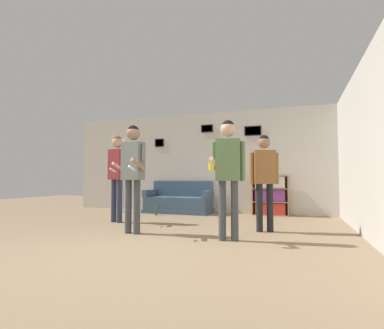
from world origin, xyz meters
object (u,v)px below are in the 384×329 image
object	(u,v)px
person_player_foreground_center	(133,166)
drinking_cup	(274,173)
person_watcher_holding_cup	(228,165)
person_spectator_near_bookshelf	(264,172)
bottle_on_floor	(156,211)
couch	(179,202)
person_player_foreground_left	(117,168)
floor_lamp	(124,158)
bookshelf	(270,195)

from	to	relation	value
person_player_foreground_center	drinking_cup	bearing A→B (deg)	57.69
person_watcher_holding_cup	person_spectator_near_bookshelf	distance (m)	1.02
person_watcher_holding_cup	bottle_on_floor	world-z (taller)	person_watcher_holding_cup
couch	person_spectator_near_bookshelf	distance (m)	3.34
person_spectator_near_bookshelf	bottle_on_floor	size ratio (longest dim) A/B	6.06
person_watcher_holding_cup	couch	bearing A→B (deg)	123.11
person_player_foreground_left	drinking_cup	size ratio (longest dim) A/B	17.00
floor_lamp	person_watcher_holding_cup	world-z (taller)	floor_lamp
person_player_foreground_left	person_player_foreground_center	size ratio (longest dim) A/B	1.00
floor_lamp	person_player_foreground_center	distance (m)	3.36
bookshelf	person_watcher_holding_cup	world-z (taller)	person_watcher_holding_cup
bookshelf	person_watcher_holding_cup	xyz separation A→B (m)	(-0.34, -3.29, 0.61)
floor_lamp	person_watcher_holding_cup	xyz separation A→B (m)	(3.52, -2.78, -0.36)
person_player_foreground_center	bottle_on_floor	bearing A→B (deg)	107.07
bookshelf	person_watcher_holding_cup	size ratio (longest dim) A/B	0.55
person_spectator_near_bookshelf	couch	bearing A→B (deg)	138.50
couch	bookshelf	xyz separation A→B (m)	(2.35, 0.20, 0.21)
floor_lamp	person_player_foreground_left	world-z (taller)	floor_lamp
bookshelf	person_watcher_holding_cup	bearing A→B (deg)	-95.82
person_player_foreground_left	couch	bearing A→B (deg)	74.40
person_player_foreground_center	person_watcher_holding_cup	distance (m)	1.62
person_player_foreground_left	bookshelf	bearing A→B (deg)	37.59
couch	bottle_on_floor	distance (m)	0.79
person_player_foreground_left	person_watcher_holding_cup	xyz separation A→B (m)	(2.58, -1.04, -0.02)
couch	floor_lamp	xyz separation A→B (m)	(-1.51, -0.31, 1.18)
floor_lamp	person_watcher_holding_cup	size ratio (longest dim) A/B	1.12
person_player_foreground_left	drinking_cup	world-z (taller)	person_player_foreground_left
couch	person_player_foreground_left	distance (m)	2.29
couch	person_player_foreground_left	size ratio (longest dim) A/B	0.98
person_player_foreground_center	floor_lamp	bearing A→B (deg)	124.76
couch	person_player_foreground_center	bearing A→B (deg)	-82.60
couch	person_player_foreground_left	world-z (taller)	person_player_foreground_left
person_spectator_near_bookshelf	bottle_on_floor	distance (m)	3.26
person_watcher_holding_cup	drinking_cup	xyz separation A→B (m)	(0.44, 3.29, -0.07)
floor_lamp	person_player_foreground_center	xyz separation A→B (m)	(1.90, -2.74, -0.34)
person_player_foreground_center	bottle_on_floor	size ratio (longest dim) A/B	6.57
couch	floor_lamp	size ratio (longest dim) A/B	0.88
bookshelf	person_player_foreground_center	world-z (taller)	person_player_foreground_center
person_watcher_holding_cup	bottle_on_floor	bearing A→B (deg)	134.41
couch	drinking_cup	size ratio (longest dim) A/B	16.59
drinking_cup	person_player_foreground_left	bearing A→B (deg)	-143.40
couch	person_spectator_near_bookshelf	world-z (taller)	person_spectator_near_bookshelf
person_watcher_holding_cup	drinking_cup	bearing A→B (deg)	82.34
person_player_foreground_left	drinking_cup	distance (m)	3.77
person_player_foreground_left	drinking_cup	xyz separation A→B (m)	(3.03, 2.25, -0.09)
bookshelf	drinking_cup	size ratio (longest dim) A/B	9.25
person_player_foreground_center	bookshelf	bearing A→B (deg)	59.05
person_spectator_near_bookshelf	person_player_foreground_center	bearing A→B (deg)	-156.44
person_watcher_holding_cup	bottle_on_floor	xyz separation A→B (m)	(-2.34, 2.39, -0.99)
floor_lamp	person_spectator_near_bookshelf	xyz separation A→B (m)	(3.95, -1.85, -0.45)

